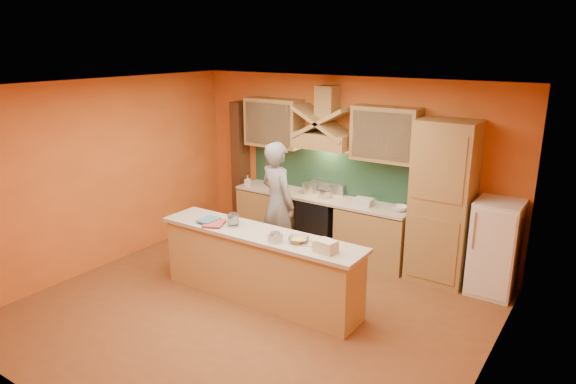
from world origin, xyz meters
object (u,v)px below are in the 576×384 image
Objects in this scene: stove at (320,224)px; person at (277,204)px; fridge at (495,248)px; mixing_bowl at (299,240)px; kitchen_scale at (275,238)px.

person reaches higher than stove.
mixing_bowl is (-1.89, -1.91, 0.33)m from fridge.
mixing_bowl is at bearing -67.11° from stove.
person reaches higher than kitchen_scale.
person reaches higher than fridge.
kitchen_scale is (0.87, -1.29, 0.05)m from person.
kitchen_scale reaches higher than mixing_bowl.
person reaches higher than mixing_bowl.
kitchen_scale is at bearing -135.90° from fridge.
person is at bearing -110.95° from stove.
fridge reaches higher than mixing_bowl.
fridge is 2.99m from kitchen_scale.
fridge is at bearing 0.00° from stove.
stove is at bearing 112.89° from mixing_bowl.
stove is 3.56× the size of mixing_bowl.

